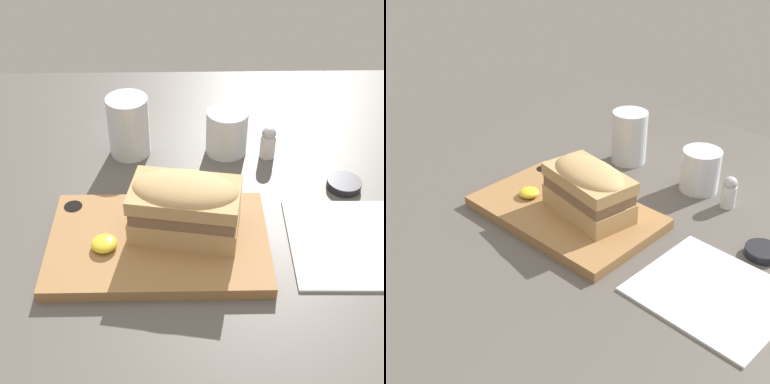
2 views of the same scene
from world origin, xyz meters
TOP-DOWN VIEW (x-y plane):
  - dining_table at (0.00, 0.00)cm, footprint 144.72×107.19cm
  - serving_board at (-0.43, -1.51)cm, footprint 31.15×19.70cm
  - sandwich at (3.83, -0.38)cm, footprint 16.29×11.05cm
  - mustard_dollop at (-7.45, -3.28)cm, footprint 3.62×3.62cm
  - water_glass at (-5.74, 22.55)cm, footprint 7.16×7.16cm
  - wine_glass at (11.26, 22.53)cm, footprint 7.23×7.23cm
  - napkin at (29.01, -1.39)cm, footprint 20.66×18.63cm
  - salt_shaker at (18.37, 20.76)cm, footprint 2.65×2.65cm
  - condiment_dish at (29.82, 11.66)cm, footprint 5.54×5.54cm

SIDE VIEW (x-z plane):
  - dining_table at x=0.00cm, z-range 0.00..2.00cm
  - napkin at x=29.01cm, z-range 2.00..2.40cm
  - condiment_dish at x=29.82cm, z-range 2.00..3.37cm
  - serving_board at x=-0.43cm, z-range 1.98..3.86cm
  - mustard_dollop at x=-7.45cm, z-range 3.83..5.28cm
  - salt_shaker at x=18.37cm, z-range 2.04..7.95cm
  - wine_glass at x=11.26cm, z-range 1.79..9.77cm
  - water_glass at x=-5.74cm, z-range 1.29..12.03cm
  - sandwich at x=3.83cm, z-range 4.17..13.22cm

